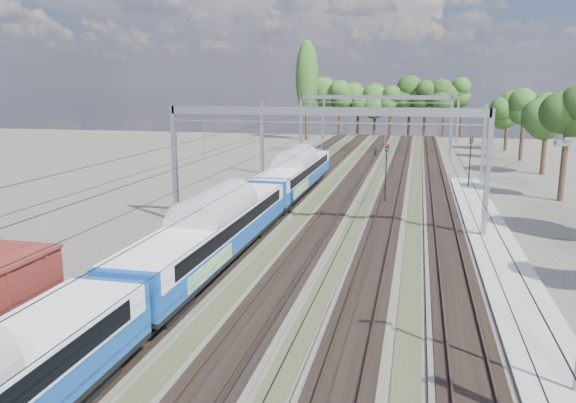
% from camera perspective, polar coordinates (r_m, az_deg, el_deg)
% --- Properties ---
extents(track_bed, '(21.00, 130.00, 0.34)m').
position_cam_1_polar(track_bed, '(56.34, 5.93, 1.02)').
color(track_bed, '#47423A').
rests_on(track_bed, ground).
extents(platform, '(3.00, 70.00, 0.30)m').
position_cam_1_polar(platform, '(32.13, 21.91, -7.98)').
color(platform, gray).
rests_on(platform, ground).
extents(catenary, '(25.65, 130.00, 9.00)m').
position_cam_1_polar(catenary, '(63.10, 7.24, 7.91)').
color(catenary, gray).
rests_on(catenary, ground).
extents(tree_belt, '(40.00, 101.54, 11.83)m').
position_cam_1_polar(tree_belt, '(105.93, 13.37, 10.12)').
color(tree_belt, black).
rests_on(tree_belt, ground).
extents(poplar, '(4.40, 4.40, 19.04)m').
position_cam_1_polar(poplar, '(110.03, 1.95, 12.45)').
color(poplar, black).
rests_on(poplar, ground).
extents(emu_train, '(3.13, 66.19, 4.58)m').
position_cam_1_polar(emu_train, '(32.43, -7.67, -2.34)').
color(emu_train, black).
rests_on(emu_train, ground).
extents(worker, '(0.45, 0.62, 1.57)m').
position_cam_1_polar(worker, '(84.32, 8.88, 4.97)').
color(worker, black).
rests_on(worker, ground).
extents(signal_near, '(0.34, 0.31, 5.43)m').
position_cam_1_polar(signal_near, '(51.03, 9.94, 3.58)').
color(signal_near, black).
rests_on(signal_near, ground).
extents(signal_far, '(0.33, 0.31, 5.37)m').
position_cam_1_polar(signal_far, '(60.54, 18.03, 4.41)').
color(signal_far, black).
rests_on(signal_far, ground).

